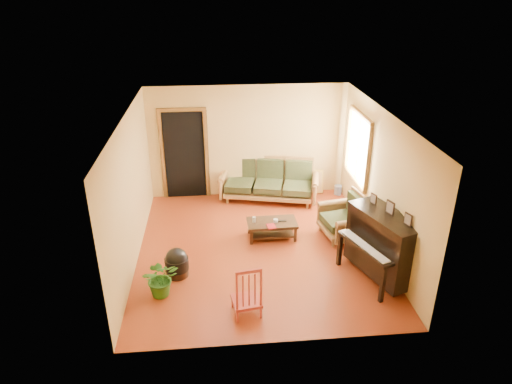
{
  "coord_description": "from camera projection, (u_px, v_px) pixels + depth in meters",
  "views": [
    {
      "loc": [
        -0.75,
        -7.4,
        4.67
      ],
      "look_at": [
        -0.03,
        0.2,
        1.1
      ],
      "focal_mm": 32.0,
      "sensor_mm": 36.0,
      "label": 1
    }
  ],
  "objects": [
    {
      "name": "remote",
      "position": [
        282.0,
        221.0,
        8.96
      ],
      "size": [
        0.17,
        0.05,
        0.02
      ],
      "primitive_type": "cube",
      "rotation": [
        0.0,
        0.0,
        -0.05
      ],
      "color": "black",
      "rests_on": "coffee_table"
    },
    {
      "name": "glass_jar",
      "position": [
        276.0,
        221.0,
        8.92
      ],
      "size": [
        0.1,
        0.1,
        0.06
      ],
      "primitive_type": "cylinder",
      "rotation": [
        0.0,
        0.0,
        0.07
      ],
      "color": "white",
      "rests_on": "coffee_table"
    },
    {
      "name": "coffee_table",
      "position": [
        272.0,
        229.0,
        9.02
      ],
      "size": [
        0.98,
        0.55,
        0.35
      ],
      "primitive_type": "cube",
      "rotation": [
        0.0,
        0.0,
        0.02
      ],
      "color": "black",
      "rests_on": "floor"
    },
    {
      "name": "leaning_frame",
      "position": [
        314.0,
        182.0,
        10.84
      ],
      "size": [
        0.46,
        0.11,
        0.61
      ],
      "primitive_type": "cube",
      "rotation": [
        0.0,
        0.0,
        0.01
      ],
      "color": "gold",
      "rests_on": "floor"
    },
    {
      "name": "footstool",
      "position": [
        177.0,
        265.0,
        7.86
      ],
      "size": [
        0.5,
        0.5,
        0.39
      ],
      "primitive_type": "cylinder",
      "rotation": [
        0.0,
        0.0,
        -0.26
      ],
      "color": "black",
      "rests_on": "floor"
    },
    {
      "name": "potted_plant",
      "position": [
        161.0,
        278.0,
        7.32
      ],
      "size": [
        0.65,
        0.59,
        0.64
      ],
      "primitive_type": "imported",
      "rotation": [
        0.0,
        0.0,
        0.17
      ],
      "color": "#245D1A",
      "rests_on": "floor"
    },
    {
      "name": "doorway",
      "position": [
        185.0,
        155.0,
        10.4
      ],
      "size": [
        1.08,
        0.16,
        2.05
      ],
      "primitive_type": "cube",
      "color": "black",
      "rests_on": "floor"
    },
    {
      "name": "red_chair",
      "position": [
        246.0,
        289.0,
        6.86
      ],
      "size": [
        0.49,
        0.52,
        0.9
      ],
      "primitive_type": "cube",
      "rotation": [
        0.0,
        0.0,
        0.16
      ],
      "color": "maroon",
      "rests_on": "floor"
    },
    {
      "name": "floor",
      "position": [
        258.0,
        248.0,
        8.72
      ],
      "size": [
        5.0,
        5.0,
        0.0
      ],
      "primitive_type": "plane",
      "color": "maroon",
      "rests_on": "ground"
    },
    {
      "name": "candle",
      "position": [
        254.0,
        219.0,
        8.91
      ],
      "size": [
        0.07,
        0.07,
        0.11
      ],
      "primitive_type": "cylinder",
      "rotation": [
        0.0,
        0.0,
        0.13
      ],
      "color": "silver",
      "rests_on": "coffee_table"
    },
    {
      "name": "ceramic_crock",
      "position": [
        338.0,
        190.0,
        10.87
      ],
      "size": [
        0.2,
        0.2,
        0.22
      ],
      "primitive_type": "cylinder",
      "rotation": [
        0.0,
        0.0,
        0.15
      ],
      "color": "#304F91",
      "rests_on": "floor"
    },
    {
      "name": "sofa",
      "position": [
        269.0,
        181.0,
        10.46
      ],
      "size": [
        2.36,
        1.41,
        0.94
      ],
      "primitive_type": "cube",
      "rotation": [
        0.0,
        0.0,
        -0.23
      ],
      "color": "brown",
      "rests_on": "floor"
    },
    {
      "name": "book",
      "position": [
        267.0,
        227.0,
        8.74
      ],
      "size": [
        0.18,
        0.23,
        0.02
      ],
      "primitive_type": "imported",
      "rotation": [
        0.0,
        0.0,
        0.13
      ],
      "color": "maroon",
      "rests_on": "coffee_table"
    },
    {
      "name": "window",
      "position": [
        358.0,
        148.0,
        9.44
      ],
      "size": [
        0.12,
        1.36,
        1.46
      ],
      "primitive_type": "cube",
      "color": "white",
      "rests_on": "right_wall"
    },
    {
      "name": "armchair",
      "position": [
        342.0,
        216.0,
        8.94
      ],
      "size": [
        1.01,
        1.05,
        0.9
      ],
      "primitive_type": "cube",
      "rotation": [
        0.0,
        0.0,
        0.19
      ],
      "color": "brown",
      "rests_on": "floor"
    },
    {
      "name": "piano",
      "position": [
        383.0,
        246.0,
        7.67
      ],
      "size": [
        1.21,
        1.54,
        1.19
      ],
      "primitive_type": "cube",
      "rotation": [
        0.0,
        0.0,
        0.35
      ],
      "color": "black",
      "rests_on": "floor"
    }
  ]
}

